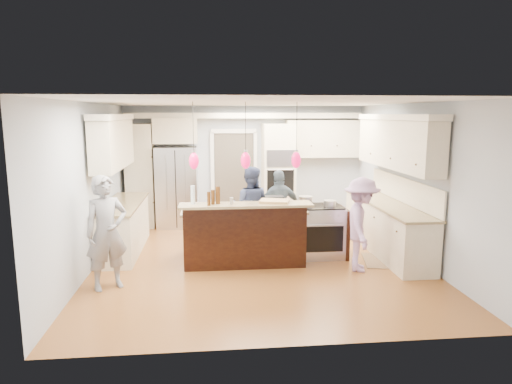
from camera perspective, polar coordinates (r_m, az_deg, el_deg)
The scene contains 23 objects.
ground_plane at distance 8.02m, azimuth 0.26°, elevation -8.55°, with size 6.00×6.00×0.00m, color #A7632D.
room_shell at distance 7.65m, azimuth 0.27°, elevation 4.50°, with size 5.54×6.04×2.72m.
refrigerator at distance 10.36m, azimuth -9.85°, elevation 0.62°, with size 0.90×0.70×1.80m, color #B7B7BC.
oven_column at distance 10.44m, azimuth 2.81°, elevation 2.21°, with size 0.72×0.69×2.30m.
back_upper_cabinets at distance 10.37m, azimuth -5.48°, elevation 5.01°, with size 5.30×0.61×2.54m.
right_counter_run at distance 8.64m, azimuth 16.39°, elevation -0.40°, with size 0.64×3.10×2.51m.
left_cabinets at distance 8.65m, azimuth -16.64°, elevation -0.39°, with size 0.64×2.30×2.51m.
kitchen_island at distance 7.93m, azimuth -1.57°, elevation -5.10°, with size 2.10×1.46×1.12m.
island_range at distance 8.23m, azimuth 8.24°, elevation -4.86°, with size 0.82×0.71×0.92m.
pendant_lights at distance 7.12m, azimuth -1.31°, elevation 4.00°, with size 1.75×0.15×1.03m.
person_bar_end at distance 6.91m, azimuth -18.18°, elevation -4.86°, with size 0.61×0.40×1.67m, color gray.
person_far_left at distance 8.67m, azimuth -0.73°, elevation -1.87°, with size 0.75×0.58×1.54m, color navy.
person_far_right at distance 8.73m, azimuth 2.96°, elevation -2.04°, with size 0.86×0.36×1.47m, color #4A5A67.
person_range_side at distance 7.54m, azimuth 13.01°, elevation -3.97°, with size 0.99×0.57×1.53m, color #BB91C4.
floor_rug at distance 8.28m, azimuth 15.39°, elevation -8.28°, with size 0.59×0.86×0.01m, color brown.
water_bottle at distance 7.18m, azimuth -7.90°, elevation -0.37°, with size 0.07×0.07×0.29m, color silver.
beer_bottle_a at distance 7.15m, azimuth -5.41°, elevation -0.64°, with size 0.06×0.06×0.23m, color #46260C.
beer_bottle_b at distance 7.06m, azimuth -5.92°, elevation -0.83°, with size 0.05×0.05×0.22m, color #46260C.
beer_bottle_c at distance 7.18m, azimuth -4.78°, elevation -0.40°, with size 0.07×0.07×0.27m, color #46260C.
drink_can at distance 7.13m, azimuth -3.08°, elevation -1.13°, with size 0.06×0.06×0.11m, color #B7B7BC.
cutting_board at distance 7.31m, azimuth 2.30°, elevation -1.14°, with size 0.46×0.32×0.04m, color tan.
pot_large at distance 8.21m, azimuth 6.21°, elevation -1.02°, with size 0.25×0.25×0.14m, color #B7B7BC.
pot_small at distance 8.08m, azimuth 9.22°, elevation -1.41°, with size 0.21×0.21×0.11m, color #B7B7BC.
Camera 1 is at (-0.81, -7.57, 2.52)m, focal length 32.00 mm.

